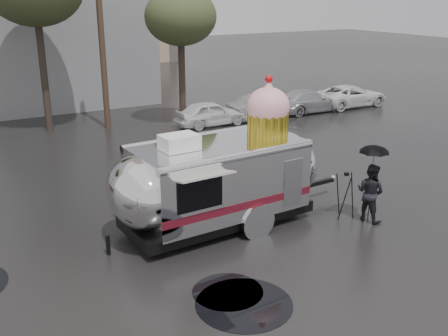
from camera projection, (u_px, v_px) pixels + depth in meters
ground at (191, 269)px, 12.36m from camera, size 120.00×120.00×0.00m
utility_pole at (101, 28)px, 23.56m from camera, size 1.60×0.28×9.00m
tree_right at (181, 17)px, 24.24m from camera, size 3.36×3.36×6.42m
parked_cars at (290, 101)px, 27.53m from camera, size 13.20×1.90×1.50m
airstream_trailer at (221, 176)px, 14.25m from camera, size 7.68×3.14×4.14m
person_right at (370, 192)px, 14.74m from camera, size 0.65×0.90×1.68m
umbrella_black at (374, 157)px, 14.40m from camera, size 1.03×1.03×2.25m
tripod at (345, 191)px, 14.96m from camera, size 0.55×0.55×1.37m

